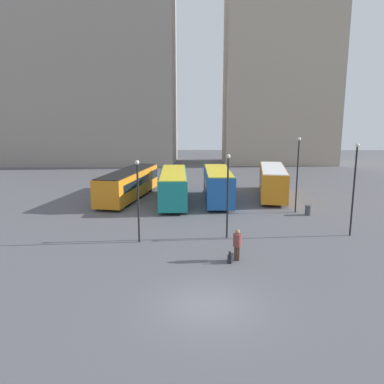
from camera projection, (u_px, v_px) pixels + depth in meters
The scene contains 14 objects.
ground_plane at pixel (207, 306), 16.23m from camera, with size 160.00×160.00×0.00m, color #56565B.
building_block_left at pixel (83, 37), 64.18m from camera, with size 31.32×14.79×43.34m.
building_block_right at pixel (281, 56), 64.36m from camera, with size 19.13×10.30×37.06m.
bus_0 at pixel (129, 183), 37.72m from camera, with size 4.55×12.27×2.82m.
bus_1 at pixel (173, 185), 36.05m from camera, with size 3.01×11.03×2.96m.
bus_2 at pixel (218, 184), 36.18m from camera, with size 2.58×9.40×3.10m.
bus_3 at pixel (272, 181), 38.43m from camera, with size 3.98×10.61×3.05m.
traveler at pixel (237, 242), 21.18m from camera, with size 0.62×0.62×1.85m.
suitcase at pixel (230, 258), 21.03m from camera, with size 0.37×0.48×0.70m.
lamp_post_0 at pixel (298, 169), 31.53m from camera, with size 0.28×0.28×6.42m.
lamp_post_1 at pixel (228, 190), 24.75m from camera, with size 0.28×0.28×5.68m.
lamp_post_2 at pixel (354, 183), 25.19m from camera, with size 0.28×0.28×6.37m.
lamp_post_3 at pixel (138, 194), 23.93m from camera, with size 0.28×0.28×5.39m.
trash_bin at pixel (308, 210), 31.27m from camera, with size 0.52×0.52×0.85m.
Camera 1 is at (-0.46, -14.96, 8.01)m, focal length 35.00 mm.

